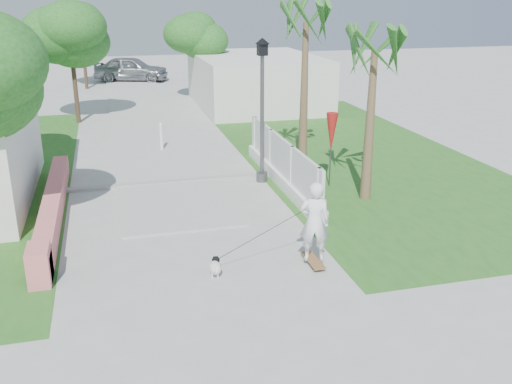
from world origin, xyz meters
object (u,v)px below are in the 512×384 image
object	(u,v)px
parked_car	(131,69)
patio_umbrella	(332,133)
street_lamp	(262,106)
bollard	(161,136)
skateboarder	(296,227)
dog	(215,267)

from	to	relation	value
parked_car	patio_umbrella	bearing A→B (deg)	-150.76
street_lamp	bollard	world-z (taller)	street_lamp
street_lamp	skateboarder	world-z (taller)	street_lamp
skateboarder	parked_car	distance (m)	29.04
bollard	dog	size ratio (longest dim) A/B	1.95
patio_umbrella	dog	size ratio (longest dim) A/B	4.11
dog	parked_car	xyz separation A→B (m)	(-0.16, 28.99, 0.61)
bollard	patio_umbrella	xyz separation A→B (m)	(4.60, -5.50, 1.10)
bollard	street_lamp	bearing A→B (deg)	-59.04
dog	bollard	bearing A→B (deg)	105.13
dog	parked_car	world-z (taller)	parked_car
street_lamp	parked_car	bearing A→B (deg)	96.93
bollard	dog	bearing A→B (deg)	-89.69
street_lamp	patio_umbrella	size ratio (longest dim) A/B	1.93
street_lamp	parked_car	size ratio (longest dim) A/B	0.92
street_lamp	bollard	xyz separation A→B (m)	(-2.70, 4.50, -1.84)
bollard	skateboarder	distance (m)	10.58
street_lamp	patio_umbrella	distance (m)	2.27
bollard	parked_car	xyz separation A→B (m)	(-0.10, 18.56, 0.24)
street_lamp	dog	bearing A→B (deg)	-114.04
patio_umbrella	skateboarder	distance (m)	5.68
street_lamp	bollard	size ratio (longest dim) A/B	4.07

